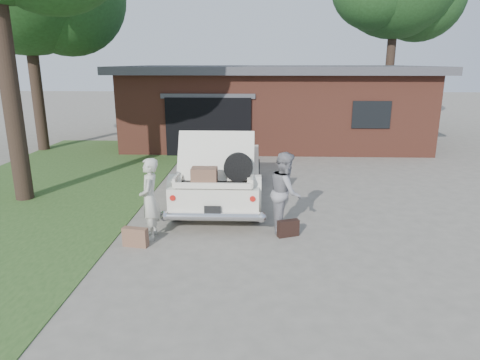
{
  "coord_description": "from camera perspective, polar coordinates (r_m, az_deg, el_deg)",
  "views": [
    {
      "loc": [
        0.36,
        -7.91,
        3.45
      ],
      "look_at": [
        0.0,
        0.6,
        1.1
      ],
      "focal_mm": 32.0,
      "sensor_mm": 36.0,
      "label": 1
    }
  ],
  "objects": [
    {
      "name": "ground",
      "position": [
        8.64,
        -0.17,
        -8.11
      ],
      "size": [
        90.0,
        90.0,
        0.0
      ],
      "primitive_type": "plane",
      "color": "gray",
      "rests_on": "ground"
    },
    {
      "name": "suitcase_left",
      "position": [
        8.58,
        -13.78,
        -7.41
      ],
      "size": [
        0.51,
        0.24,
        0.38
      ],
      "primitive_type": "cube",
      "rotation": [
        0.0,
        0.0,
        -0.18
      ],
      "color": "brown",
      "rests_on": "ground"
    },
    {
      "name": "suitcase_right",
      "position": [
        8.85,
        6.44,
        -6.42
      ],
      "size": [
        0.47,
        0.3,
        0.35
      ],
      "primitive_type": "cube",
      "rotation": [
        0.0,
        0.0,
        0.37
      ],
      "color": "black",
      "rests_on": "ground"
    },
    {
      "name": "sedan",
      "position": [
        11.09,
        -2.41,
        1.32
      ],
      "size": [
        2.05,
        5.13,
        1.98
      ],
      "rotation": [
        0.0,
        0.0,
        0.0
      ],
      "color": "silver",
      "rests_on": "ground"
    },
    {
      "name": "house",
      "position": [
        19.48,
        4.32,
        10.14
      ],
      "size": [
        12.8,
        7.8,
        3.3
      ],
      "color": "brown",
      "rests_on": "ground"
    },
    {
      "name": "woman_right",
      "position": [
        8.97,
        6.06,
        -1.57
      ],
      "size": [
        0.64,
        0.82,
        1.69
      ],
      "primitive_type": "imported",
      "rotation": [
        0.0,
        0.0,
        1.57
      ],
      "color": "gray",
      "rests_on": "ground"
    },
    {
      "name": "grass_strip",
      "position": [
        12.86,
        -24.81,
        -1.56
      ],
      "size": [
        6.0,
        16.0,
        0.02
      ],
      "primitive_type": "cube",
      "color": "#2D4C1E",
      "rests_on": "ground"
    },
    {
      "name": "woman_left",
      "position": [
        8.7,
        -11.94,
        -2.48
      ],
      "size": [
        0.47,
        0.65,
        1.65
      ],
      "primitive_type": "imported",
      "rotation": [
        0.0,
        0.0,
        -1.45
      ],
      "color": "beige",
      "rests_on": "ground"
    }
  ]
}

